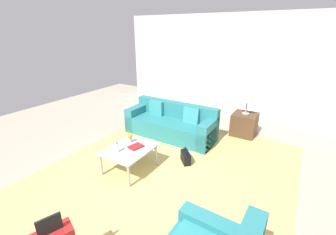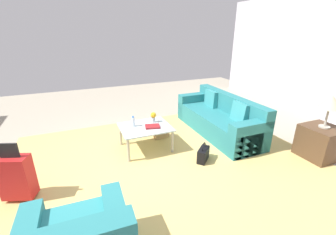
# 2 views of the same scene
# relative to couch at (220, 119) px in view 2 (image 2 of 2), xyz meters

# --- Properties ---
(ground_plane) EXTENTS (12.00, 12.00, 0.00)m
(ground_plane) POSITION_rel_couch_xyz_m (2.19, 0.60, -0.30)
(ground_plane) COLOR #A89E89
(area_rug) EXTENTS (5.20, 4.40, 0.01)m
(area_rug) POSITION_rel_couch_xyz_m (1.59, 0.80, -0.30)
(area_rug) COLOR tan
(area_rug) RESTS_ON ground
(couch) EXTENTS (0.85, 2.32, 0.84)m
(couch) POSITION_rel_couch_xyz_m (0.00, 0.00, 0.00)
(couch) COLOR teal
(couch) RESTS_ON ground
(coffee_table) EXTENTS (0.93, 0.78, 0.46)m
(coffee_table) POSITION_rel_couch_xyz_m (1.79, 0.10, 0.10)
(coffee_table) COLOR silver
(coffee_table) RESTS_ON ground
(water_bottle) EXTENTS (0.06, 0.06, 0.20)m
(water_bottle) POSITION_rel_couch_xyz_m (1.99, 0.00, 0.26)
(water_bottle) COLOR silver
(water_bottle) RESTS_ON coffee_table
(coffee_table_book) EXTENTS (0.31, 0.26, 0.03)m
(coffee_table_book) POSITION_rel_couch_xyz_m (1.67, 0.18, 0.18)
(coffee_table_book) COLOR maroon
(coffee_table_book) RESTS_ON coffee_table
(flower_vase) EXTENTS (0.11, 0.11, 0.21)m
(flower_vase) POSITION_rel_couch_xyz_m (1.57, -0.05, 0.28)
(flower_vase) COLOR #B2B7BC
(flower_vase) RESTS_ON coffee_table
(side_table) EXTENTS (0.59, 0.59, 0.58)m
(side_table) POSITION_rel_couch_xyz_m (-1.01, 1.60, -0.01)
(side_table) COLOR #513823
(side_table) RESTS_ON ground
(table_lamp) EXTENTS (0.37, 0.37, 0.59)m
(table_lamp) POSITION_rel_couch_xyz_m (-1.01, 1.60, 0.74)
(table_lamp) COLOR #ADA899
(table_lamp) RESTS_ON side_table
(suitcase_red) EXTENTS (0.45, 0.35, 0.85)m
(suitcase_red) POSITION_rel_couch_xyz_m (3.79, 0.80, 0.06)
(suitcase_red) COLOR red
(suitcase_red) RESTS_ON ground
(handbag_black) EXTENTS (0.33, 0.32, 0.36)m
(handbag_black) POSITION_rel_couch_xyz_m (0.99, 0.92, -0.17)
(handbag_black) COLOR black
(handbag_black) RESTS_ON ground
(handbag_tan) EXTENTS (0.33, 0.18, 0.36)m
(handbag_tan) POSITION_rel_couch_xyz_m (1.34, -0.22, -0.17)
(handbag_tan) COLOR tan
(handbag_tan) RESTS_ON ground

